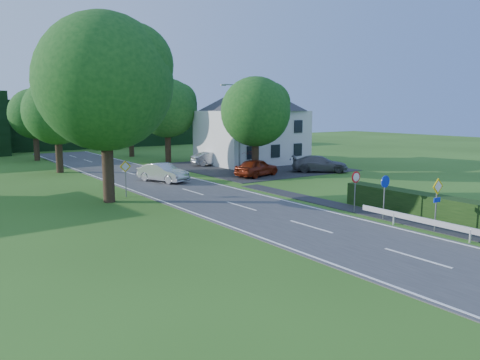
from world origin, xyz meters
TOP-DOWN VIEW (x-y plane):
  - road at (0.00, 20.00)m, footprint 7.00×80.00m
  - parking_pad at (12.00, 33.00)m, footprint 14.00×16.00m
  - line_edge_left at (-3.25, 20.00)m, footprint 0.12×80.00m
  - line_edge_right at (3.25, 20.00)m, footprint 0.12×80.00m
  - line_centre at (0.00, 20.00)m, footprint 0.12×80.00m
  - tree_main at (-6.00, 24.00)m, footprint 9.40×9.40m
  - tree_left_far at (-5.00, 40.00)m, footprint 7.00×7.00m
  - tree_right_far at (7.00, 42.00)m, footprint 7.40×7.40m
  - tree_left_back at (-4.50, 52.00)m, footprint 6.60×6.60m
  - tree_right_back at (6.00, 50.00)m, footprint 6.20×6.20m
  - tree_right_mid at (8.50, 28.00)m, footprint 7.00×7.00m
  - treeline_right at (8.00, 66.00)m, footprint 30.00×5.00m
  - house_white at (14.00, 36.00)m, footprint 10.60×8.40m
  - streetlight at (8.06, 30.00)m, footprint 2.03×0.18m
  - sign_priority_right at (4.30, 7.98)m, footprint 0.78×0.09m
  - sign_roundabout at (4.30, 10.98)m, footprint 0.64×0.08m
  - sign_speed_limit at (4.30, 12.97)m, footprint 0.64×0.11m
  - sign_priority_left at (-4.50, 24.98)m, footprint 0.78×0.09m
  - moving_car at (0.30, 29.34)m, footprint 3.01×4.74m
  - motorcycle at (1.80, 33.38)m, footprint 1.04×2.15m
  - parked_car_red at (8.27, 27.50)m, footprint 4.81×2.99m
  - parked_car_silver_a at (9.22, 36.47)m, footprint 4.34×2.05m
  - parked_car_grey at (14.82, 26.50)m, footprint 5.32×4.78m
  - parked_car_silver_b at (17.63, 34.00)m, footprint 5.60×4.31m
  - parasol at (10.70, 31.90)m, footprint 2.23×2.26m

SIDE VIEW (x-z plane):
  - road at x=0.00m, z-range 0.00..0.04m
  - parking_pad at x=12.00m, z-range 0.00..0.04m
  - line_edge_left at x=-3.25m, z-range 0.04..0.05m
  - line_edge_right at x=3.25m, z-range 0.04..0.05m
  - line_centre at x=0.00m, z-range 0.04..0.05m
  - motorcycle at x=1.80m, z-range 0.04..1.12m
  - parked_car_silver_a at x=9.22m, z-range 0.04..1.41m
  - parked_car_silver_b at x=17.63m, z-range 0.04..1.45m
  - moving_car at x=0.30m, z-range 0.04..1.51m
  - parked_car_grey at x=14.82m, z-range 0.04..1.53m
  - parked_car_red at x=8.27m, z-range 0.04..1.57m
  - parasol at x=10.70m, z-range 0.04..1.87m
  - sign_roundabout at x=4.30m, z-range 0.49..2.86m
  - sign_priority_left at x=-4.50m, z-range 0.50..2.94m
  - sign_speed_limit at x=4.30m, z-range 0.58..2.95m
  - sign_priority_right at x=4.30m, z-range 0.50..3.09m
  - treeline_right at x=8.00m, z-range 0.00..7.00m
  - tree_right_back at x=6.00m, z-range 0.00..7.56m
  - tree_left_back at x=-4.50m, z-range 0.00..8.07m
  - tree_left_far at x=-5.00m, z-range 0.00..8.58m
  - tree_right_mid at x=8.50m, z-range 0.00..8.58m
  - house_white at x=14.00m, z-range 0.11..8.71m
  - streetlight at x=8.06m, z-range 0.46..8.46m
  - tree_right_far at x=7.00m, z-range 0.00..9.09m
  - tree_main at x=-6.00m, z-range 0.00..11.64m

